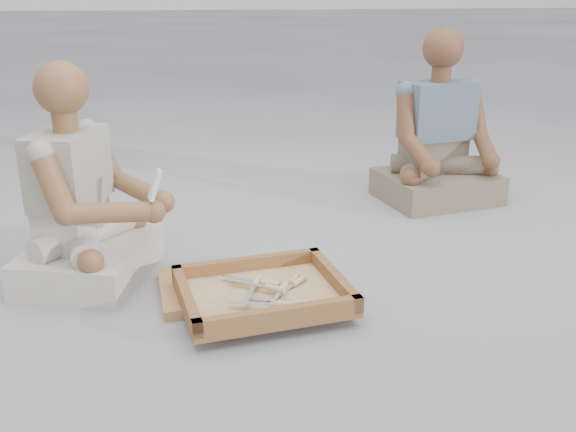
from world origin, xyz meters
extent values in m
plane|color=#A1A1A6|center=(0.00, 0.00, 0.00)|extent=(60.00, 60.00, 0.00)
cube|color=olive|center=(-0.29, 0.17, 0.02)|extent=(0.57, 0.40, 0.04)
cube|color=brown|center=(-0.21, 0.01, 0.04)|extent=(0.61, 0.51, 0.02)
cube|color=brown|center=(-0.24, 0.21, 0.08)|extent=(0.55, 0.11, 0.06)
cube|color=brown|center=(-0.18, -0.20, 0.08)|extent=(0.55, 0.11, 0.06)
cube|color=brown|center=(0.04, 0.04, 0.08)|extent=(0.09, 0.44, 0.06)
cube|color=brown|center=(-0.47, -0.03, 0.08)|extent=(0.09, 0.44, 0.06)
cube|color=tan|center=(-0.21, 0.01, 0.06)|extent=(0.53, 0.44, 0.01)
cube|color=white|center=(-0.19, -0.10, 0.08)|extent=(0.08, 0.14, 0.00)
cylinder|color=tan|center=(-0.14, 0.00, 0.08)|extent=(0.05, 0.07, 0.02)
cube|color=white|center=(-0.26, 0.05, 0.08)|extent=(0.13, 0.10, 0.00)
cylinder|color=tan|center=(-0.17, -0.01, 0.08)|extent=(0.07, 0.06, 0.02)
cube|color=white|center=(-0.19, -0.07, 0.07)|extent=(0.14, 0.08, 0.00)
cylinder|color=tan|center=(-0.09, -0.12, 0.07)|extent=(0.07, 0.05, 0.02)
cube|color=white|center=(-0.26, -0.10, 0.08)|extent=(0.15, 0.05, 0.00)
cylinder|color=tan|center=(-0.16, -0.13, 0.08)|extent=(0.07, 0.04, 0.02)
cube|color=white|center=(-0.28, 0.10, 0.08)|extent=(0.14, 0.09, 0.00)
cylinder|color=tan|center=(-0.18, 0.04, 0.08)|extent=(0.07, 0.05, 0.02)
cube|color=white|center=(-0.14, -0.01, 0.07)|extent=(0.09, 0.14, 0.00)
cylinder|color=tan|center=(-0.09, 0.08, 0.07)|extent=(0.05, 0.07, 0.02)
cube|color=white|center=(-0.26, -0.04, 0.08)|extent=(0.06, 0.15, 0.00)
cylinder|color=tan|center=(-0.23, 0.06, 0.08)|extent=(0.04, 0.07, 0.02)
cube|color=white|center=(-0.16, -0.01, 0.07)|extent=(0.12, 0.11, 0.00)
cylinder|color=tan|center=(-0.08, 0.06, 0.07)|extent=(0.07, 0.06, 0.02)
cube|color=tan|center=(-0.51, 0.19, 0.00)|extent=(0.02, 0.02, 0.00)
cube|color=tan|center=(-0.51, 0.32, 0.00)|extent=(0.02, 0.02, 0.00)
cube|color=tan|center=(-0.43, -0.10, 0.00)|extent=(0.02, 0.02, 0.00)
cube|color=tan|center=(0.09, 0.00, 0.00)|extent=(0.02, 0.02, 0.00)
cube|color=tan|center=(0.03, 0.17, 0.00)|extent=(0.02, 0.02, 0.00)
cube|color=tan|center=(-0.28, -0.07, 0.00)|extent=(0.02, 0.02, 0.00)
cube|color=tan|center=(-0.24, 0.07, 0.00)|extent=(0.02, 0.02, 0.00)
cube|color=tan|center=(-0.08, 0.23, 0.00)|extent=(0.02, 0.02, 0.00)
cube|color=tan|center=(0.02, 0.14, 0.00)|extent=(0.02, 0.02, 0.00)
cube|color=tan|center=(-0.07, 0.15, 0.00)|extent=(0.02, 0.02, 0.00)
cube|color=tan|center=(-0.44, 0.28, 0.00)|extent=(0.02, 0.02, 0.00)
cube|color=tan|center=(-0.54, 0.18, 0.00)|extent=(0.02, 0.02, 0.00)
cube|color=beige|center=(-0.82, 0.38, 0.07)|extent=(0.55, 0.62, 0.13)
cube|color=beige|center=(-0.87, 0.40, 0.21)|extent=(0.26, 0.33, 0.16)
cube|color=#A19E8F|center=(-0.86, 0.40, 0.43)|extent=(0.28, 0.37, 0.27)
sphere|color=brown|center=(-0.86, 0.39, 0.71)|extent=(0.19, 0.19, 0.19)
sphere|color=brown|center=(-0.53, 0.35, 0.29)|extent=(0.08, 0.08, 0.08)
sphere|color=brown|center=(-0.57, 0.25, 0.29)|extent=(0.08, 0.08, 0.08)
cube|color=#7B6C58|center=(0.83, 1.05, 0.07)|extent=(0.63, 0.54, 0.14)
cube|color=#7B6C58|center=(0.82, 1.11, 0.23)|extent=(0.34, 0.25, 0.17)
cube|color=slate|center=(0.83, 1.10, 0.46)|extent=(0.38, 0.27, 0.29)
sphere|color=brown|center=(0.83, 1.09, 0.76)|extent=(0.20, 0.20, 0.20)
sphere|color=brown|center=(1.04, 0.90, 0.24)|extent=(0.09, 0.09, 0.09)
sphere|color=brown|center=(0.70, 0.83, 0.24)|extent=(0.09, 0.09, 0.09)
cube|color=white|center=(-0.56, 0.25, 0.39)|extent=(0.06, 0.06, 0.11)
cube|color=black|center=(-0.56, 0.25, 0.40)|extent=(0.02, 0.04, 0.04)
camera|label=1|loc=(-0.46, -1.94, 1.05)|focal=40.00mm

